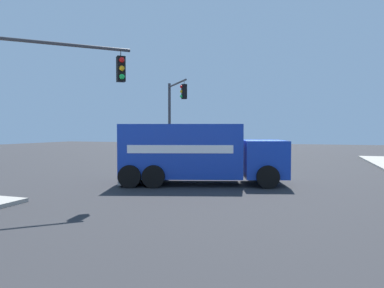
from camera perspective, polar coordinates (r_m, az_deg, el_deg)
The scene contains 4 objects.
ground_plane at distance 16.78m, azimuth 10.25°, elevation -6.39°, with size 100.00×100.00×0.00m, color #2B2B2D.
delivery_truck at distance 16.16m, azimuth 0.84°, elevation -1.48°, with size 7.94×4.69×2.80m.
traffic_light_primary at distance 13.10m, azimuth -24.44°, elevation 8.23°, with size 3.80×3.50×5.66m.
traffic_light_secondary at distance 24.45m, azimuth -3.00°, elevation 5.54°, with size 2.53×3.18×5.99m.
Camera 1 is at (-2.42, 16.41, 2.51)m, focal length 32.21 mm.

